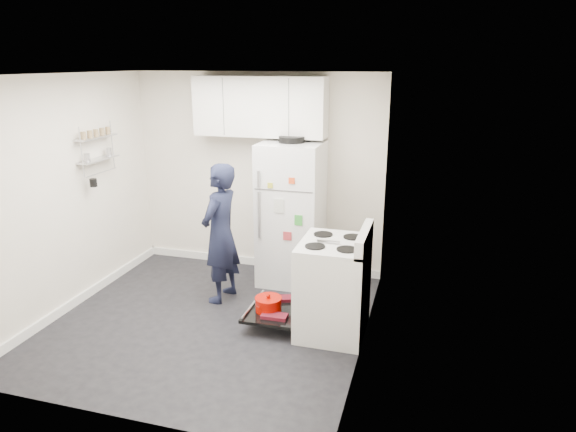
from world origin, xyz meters
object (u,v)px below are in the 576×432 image
(electric_range, at_px, (332,288))
(person, at_px, (220,233))
(open_oven_door, at_px, (273,307))
(refrigerator, at_px, (291,213))

(electric_range, bearing_deg, person, 163.97)
(open_oven_door, bearing_deg, person, 150.82)
(electric_range, height_order, person, person)
(refrigerator, bearing_deg, open_oven_door, -84.18)
(refrigerator, bearing_deg, electric_range, -56.64)
(electric_range, relative_size, open_oven_door, 1.57)
(electric_range, height_order, refrigerator, refrigerator)
(electric_range, distance_m, refrigerator, 1.38)
(refrigerator, height_order, person, refrigerator)
(electric_range, relative_size, refrigerator, 0.62)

